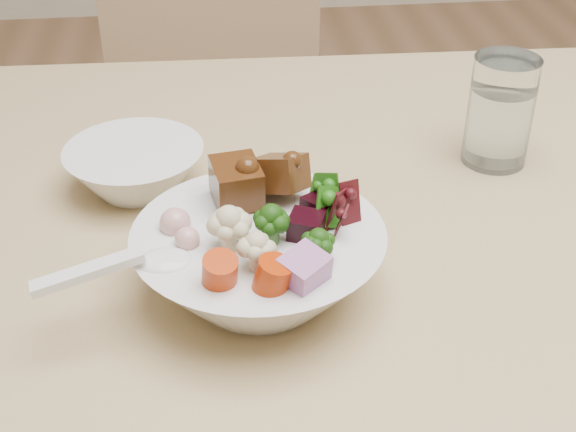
{
  "coord_description": "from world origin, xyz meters",
  "views": [
    {
      "loc": [
        -0.5,
        -0.53,
        1.23
      ],
      "look_at": [
        -0.44,
        0.05,
        0.84
      ],
      "focal_mm": 50.0,
      "sensor_mm": 36.0,
      "label": 1
    }
  ],
  "objects_px": {
    "chair_far": "(220,165)",
    "food_bowl": "(261,257)",
    "water_glass": "(500,115)",
    "side_bowl": "(135,169)",
    "dining_table": "(481,297)"
  },
  "relations": [
    {
      "from": "food_bowl",
      "to": "water_glass",
      "type": "distance_m",
      "value": 0.35
    },
    {
      "from": "chair_far",
      "to": "side_bowl",
      "type": "distance_m",
      "value": 0.65
    },
    {
      "from": "food_bowl",
      "to": "chair_far",
      "type": "bearing_deg",
      "value": 91.5
    },
    {
      "from": "water_glass",
      "to": "side_bowl",
      "type": "distance_m",
      "value": 0.4
    },
    {
      "from": "water_glass",
      "to": "side_bowl",
      "type": "relative_size",
      "value": 0.84
    },
    {
      "from": "dining_table",
      "to": "food_bowl",
      "type": "xyz_separation_m",
      "value": [
        -0.23,
        -0.06,
        0.12
      ]
    },
    {
      "from": "dining_table",
      "to": "chair_far",
      "type": "bearing_deg",
      "value": 112.15
    },
    {
      "from": "chair_far",
      "to": "water_glass",
      "type": "xyz_separation_m",
      "value": [
        0.3,
        -0.54,
        0.35
      ]
    },
    {
      "from": "chair_far",
      "to": "food_bowl",
      "type": "height_order",
      "value": "food_bowl"
    },
    {
      "from": "dining_table",
      "to": "chair_far",
      "type": "distance_m",
      "value": 0.76
    },
    {
      "from": "chair_far",
      "to": "water_glass",
      "type": "relative_size",
      "value": 6.99
    },
    {
      "from": "chair_far",
      "to": "food_bowl",
      "type": "distance_m",
      "value": 0.81
    },
    {
      "from": "dining_table",
      "to": "food_bowl",
      "type": "distance_m",
      "value": 0.27
    },
    {
      "from": "dining_table",
      "to": "side_bowl",
      "type": "relative_size",
      "value": 11.46
    },
    {
      "from": "dining_table",
      "to": "water_glass",
      "type": "bearing_deg",
      "value": 73.23
    }
  ]
}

